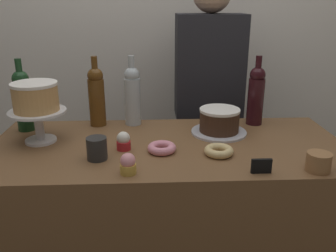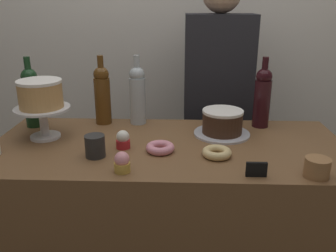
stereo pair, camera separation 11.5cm
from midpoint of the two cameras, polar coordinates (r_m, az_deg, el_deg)
The scene contains 18 objects.
back_wall at distance 2.26m, azimuth -2.62°, elevation 15.34°, with size 6.00×0.05×2.60m.
display_counter at distance 1.69m, azimuth -2.05°, elevation -17.32°, with size 1.46×0.65×0.90m.
cake_stand_pedestal at distance 1.57m, azimuth -22.10°, elevation 0.80°, with size 0.23×0.23×0.14m.
white_layer_cake at distance 1.55m, azimuth -22.57°, elevation 4.36°, with size 0.18×0.18×0.12m.
silver_serving_platter at distance 1.59m, azimuth 6.12°, elevation -1.00°, with size 0.25×0.25×0.01m.
chocolate_round_cake at distance 1.57m, azimuth 6.19°, elevation 0.94°, with size 0.18×0.18×0.10m.
wine_bottle_amber at distance 1.69m, azimuth -13.35°, elevation 4.78°, with size 0.08×0.08×0.33m.
wine_bottle_clear at distance 1.68m, azimuth -7.72°, elevation 4.99°, with size 0.08×0.08×0.33m.
wine_bottle_dark_red at distance 1.70m, azimuth 12.09°, elevation 4.95°, with size 0.08×0.08×0.33m.
wine_bottle_green at distance 1.73m, azimuth -24.06°, elevation 3.92°, with size 0.08×0.08×0.33m.
cupcake_vanilla at distance 1.42m, azimuth -9.50°, elevation -2.47°, with size 0.06×0.06×0.07m.
cupcake_strawberry at distance 1.22m, azimuth -9.16°, elevation -6.12°, with size 0.06×0.06×0.07m.
donut_glazed at distance 1.37m, azimuth 5.78°, elevation -4.04°, with size 0.11×0.11×0.03m.
donut_pink at distance 1.39m, azimuth -3.39°, elevation -3.58°, with size 0.11×0.11×0.03m.
cookie_stack at distance 1.31m, azimuth 20.76°, elevation -5.48°, with size 0.08×0.08×0.07m.
price_sign_chalkboard at distance 1.24m, azimuth 12.22°, elevation -6.36°, with size 0.07×0.01×0.05m.
coffee_cup_ceramic at distance 1.35m, azimuth -13.79°, elevation -3.56°, with size 0.08×0.08×0.08m.
barista_figure at distance 2.02m, azimuth 4.70°, elevation 1.42°, with size 0.36×0.22×1.60m.
Camera 1 is at (-0.06, -1.35, 1.46)m, focal length 37.92 mm.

